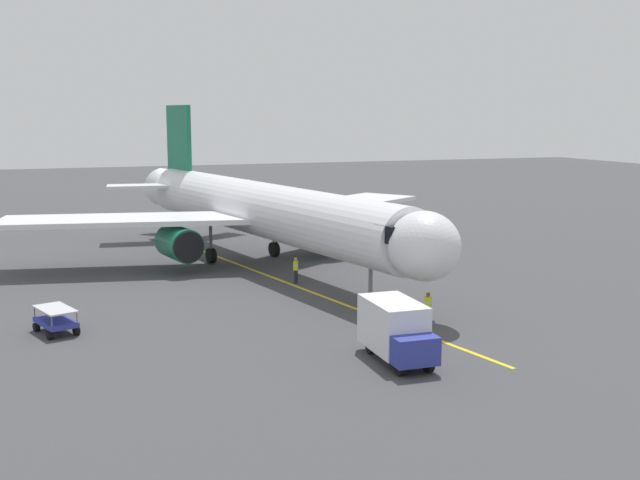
{
  "coord_description": "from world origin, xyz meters",
  "views": [
    {
      "loc": [
        14.7,
        54.79,
        10.73
      ],
      "look_at": [
        -1.65,
        9.95,
        3.0
      ],
      "focal_mm": 43.69,
      "sensor_mm": 36.0,
      "label": 1
    }
  ],
  "objects_px": {
    "airplane": "(259,210)",
    "ground_crew_wing_walker": "(296,270)",
    "ground_crew_loader": "(416,257)",
    "ground_crew_marshaller": "(428,308)",
    "box_truck_starboard_side": "(397,330)",
    "baggage_cart_near_nose": "(56,320)"
  },
  "relations": [
    {
      "from": "airplane",
      "to": "ground_crew_marshaller",
      "type": "bearing_deg",
      "value": 101.79
    },
    {
      "from": "airplane",
      "to": "box_truck_starboard_side",
      "type": "bearing_deg",
      "value": 89.31
    },
    {
      "from": "ground_crew_marshaller",
      "to": "ground_crew_loader",
      "type": "bearing_deg",
      "value": -114.57
    },
    {
      "from": "ground_crew_wing_walker",
      "to": "ground_crew_marshaller",
      "type": "bearing_deg",
      "value": 105.66
    },
    {
      "from": "airplane",
      "to": "ground_crew_loader",
      "type": "distance_m",
      "value": 11.53
    },
    {
      "from": "baggage_cart_near_nose",
      "to": "ground_crew_loader",
      "type": "bearing_deg",
      "value": -160.92
    },
    {
      "from": "ground_crew_wing_walker",
      "to": "ground_crew_loader",
      "type": "xyz_separation_m",
      "value": [
        -9.36,
        -1.54,
        0.0
      ]
    },
    {
      "from": "ground_crew_wing_walker",
      "to": "ground_crew_loader",
      "type": "height_order",
      "value": "same"
    },
    {
      "from": "ground_crew_loader",
      "to": "baggage_cart_near_nose",
      "type": "xyz_separation_m",
      "value": [
        24.12,
        8.34,
        -0.23
      ]
    },
    {
      "from": "ground_crew_wing_walker",
      "to": "baggage_cart_near_nose",
      "type": "relative_size",
      "value": 0.59
    },
    {
      "from": "airplane",
      "to": "ground_crew_wing_walker",
      "type": "height_order",
      "value": "airplane"
    },
    {
      "from": "ground_crew_wing_walker",
      "to": "ground_crew_loader",
      "type": "distance_m",
      "value": 9.48
    },
    {
      "from": "airplane",
      "to": "ground_crew_loader",
      "type": "height_order",
      "value": "airplane"
    },
    {
      "from": "ground_crew_loader",
      "to": "box_truck_starboard_side",
      "type": "height_order",
      "value": "box_truck_starboard_side"
    },
    {
      "from": "ground_crew_marshaller",
      "to": "airplane",
      "type": "bearing_deg",
      "value": -78.21
    },
    {
      "from": "ground_crew_marshaller",
      "to": "ground_crew_wing_walker",
      "type": "xyz_separation_m",
      "value": [
        3.29,
        -11.73,
        0.0
      ]
    },
    {
      "from": "ground_crew_marshaller",
      "to": "ground_crew_wing_walker",
      "type": "bearing_deg",
      "value": -74.34
    },
    {
      "from": "ground_crew_loader",
      "to": "ground_crew_marshaller",
      "type": "bearing_deg",
      "value": 65.43
    },
    {
      "from": "airplane",
      "to": "ground_crew_wing_walker",
      "type": "xyz_separation_m",
      "value": [
        -0.53,
        6.58,
        -3.12
      ]
    },
    {
      "from": "ground_crew_loader",
      "to": "box_truck_starboard_side",
      "type": "bearing_deg",
      "value": 60.71
    },
    {
      "from": "airplane",
      "to": "baggage_cart_near_nose",
      "type": "relative_size",
      "value": 13.77
    },
    {
      "from": "ground_crew_wing_walker",
      "to": "baggage_cart_near_nose",
      "type": "bearing_deg",
      "value": 24.75
    }
  ]
}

